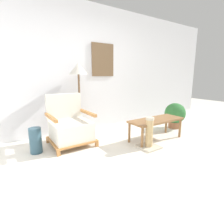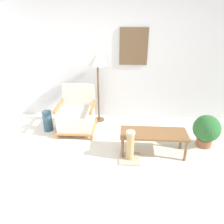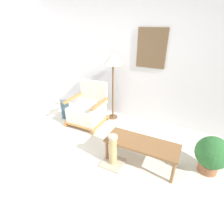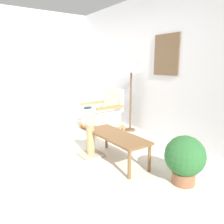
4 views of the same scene
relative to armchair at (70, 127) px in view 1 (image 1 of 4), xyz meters
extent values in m
plane|color=silver|center=(0.72, -1.39, -0.31)|extent=(14.00, 14.00, 0.00)
cube|color=silver|center=(0.72, 0.71, 1.04)|extent=(8.00, 0.06, 2.70)
cube|color=brown|center=(1.08, 0.67, 1.24)|extent=(0.56, 0.02, 0.72)
cube|color=#B2753D|center=(-0.33, -0.35, -0.27)|extent=(0.05, 0.05, 0.08)
cube|color=#B2753D|center=(0.33, -0.35, -0.27)|extent=(0.05, 0.05, 0.08)
cube|color=#B2753D|center=(-0.33, 0.29, -0.27)|extent=(0.05, 0.05, 0.08)
cube|color=#B2753D|center=(0.33, 0.29, -0.27)|extent=(0.05, 0.05, 0.08)
cube|color=#B2753D|center=(0.00, -0.03, -0.21)|extent=(0.72, 0.70, 0.03)
cube|color=silver|center=(0.00, -0.05, -0.04)|extent=(0.64, 0.60, 0.31)
cube|color=silver|center=(0.00, 0.28, 0.34)|extent=(0.64, 0.08, 0.46)
cube|color=#B2753D|center=(-0.33, -0.03, 0.23)|extent=(0.05, 0.64, 0.05)
cube|color=#B2753D|center=(0.33, -0.03, 0.23)|extent=(0.05, 0.64, 0.05)
cylinder|color=brown|center=(0.38, 0.45, -0.30)|extent=(0.22, 0.22, 0.03)
cylinder|color=brown|center=(0.38, 0.45, 0.31)|extent=(0.04, 0.04, 1.20)
cone|color=beige|center=(0.38, 0.45, 1.03)|extent=(0.37, 0.37, 0.22)
cube|color=brown|center=(1.43, -0.69, 0.07)|extent=(1.09, 0.42, 0.04)
cylinder|color=brown|center=(0.92, -0.86, -0.13)|extent=(0.04, 0.04, 0.37)
cylinder|color=brown|center=(1.93, -0.86, -0.13)|extent=(0.04, 0.04, 0.37)
cylinder|color=brown|center=(0.92, -0.52, -0.13)|extent=(0.04, 0.04, 0.37)
cylinder|color=brown|center=(1.93, -0.52, -0.13)|extent=(0.04, 0.04, 0.37)
cylinder|color=#2D4C5B|center=(-0.59, -0.04, -0.11)|extent=(0.19, 0.19, 0.41)
cylinder|color=#935B3D|center=(2.38, -0.40, -0.24)|extent=(0.27, 0.27, 0.15)
sphere|color=#2D6B33|center=(2.38, -0.40, 0.04)|extent=(0.47, 0.47, 0.47)
cube|color=#B2A893|center=(1.04, -0.89, -0.30)|extent=(0.34, 0.34, 0.03)
cylinder|color=tan|center=(1.04, -0.89, -0.05)|extent=(0.12, 0.12, 0.46)
cylinder|color=#B2A893|center=(1.04, -0.89, 0.20)|extent=(0.14, 0.14, 0.04)
camera|label=1|loc=(-1.02, -2.87, 0.91)|focal=28.00mm
camera|label=2|loc=(0.94, -3.79, 1.95)|focal=35.00mm
camera|label=3|loc=(1.95, -2.76, 1.70)|focal=28.00mm
camera|label=4|loc=(3.82, -2.45, 1.08)|focal=35.00mm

